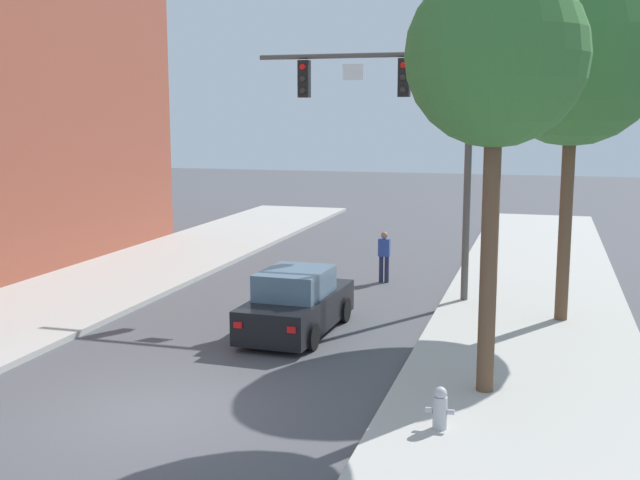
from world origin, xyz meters
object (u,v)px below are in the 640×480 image
Objects in this scene: car_lead_black at (297,304)px; pedestrian_crossing_road at (384,254)px; street_tree_nearest at (496,59)px; traffic_signal_mast at (407,114)px; street_tree_second at (574,57)px; fire_hydrant at (440,408)px.

car_lead_black is 6.42m from pedestrian_crossing_road.
car_lead_black is 8.04m from street_tree_nearest.
street_tree_nearest is (4.79, -3.28, 5.56)m from car_lead_black.
car_lead_black is (-1.95, -4.04, -4.60)m from traffic_signal_mast.
street_tree_second is (1.46, 5.83, 0.41)m from street_tree_nearest.
car_lead_black is 0.55× the size of street_tree_nearest.
traffic_signal_mast is 10.78m from fire_hydrant.
pedestrian_crossing_road is 0.21× the size of street_tree_nearest.
street_tree_nearest is (3.91, -9.64, 5.37)m from pedestrian_crossing_road.
fire_hydrant is (4.22, -5.34, -0.22)m from car_lead_black.
traffic_signal_mast reaches higher than fire_hydrant.
fire_hydrant is 0.08× the size of street_tree_second.
street_tree_nearest is at bearing -67.93° from pedestrian_crossing_road.
car_lead_black is at bearing -115.80° from traffic_signal_mast.
street_tree_second is at bearing -35.33° from pedestrian_crossing_road.
pedestrian_crossing_road reaches higher than fire_hydrant.
fire_hydrant is 0.09× the size of street_tree_nearest.
pedestrian_crossing_road is 2.28× the size of fire_hydrant.
pedestrian_crossing_road is at bearing 114.67° from traffic_signal_mast.
fire_hydrant is at bearing -105.59° from street_tree_nearest.
street_tree_nearest is 6.03m from street_tree_second.
fire_hydrant is at bearing -104.47° from street_tree_second.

